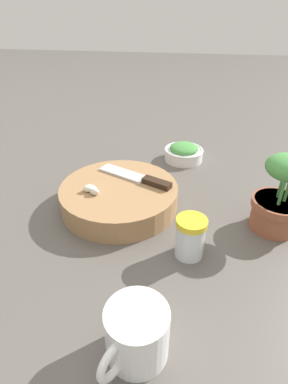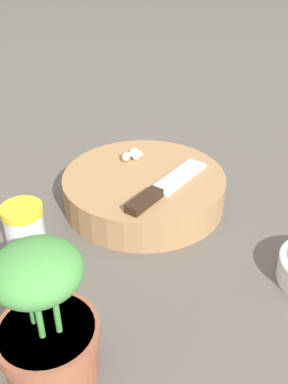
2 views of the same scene
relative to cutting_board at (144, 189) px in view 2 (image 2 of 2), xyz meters
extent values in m
plane|color=#56514C|center=(0.02, 0.05, -0.03)|extent=(5.00, 5.00, 0.00)
cylinder|color=#9E754C|center=(0.00, 0.00, 0.00)|extent=(0.27, 0.27, 0.05)
cube|color=black|center=(-0.02, 0.08, 0.03)|extent=(0.05, 0.07, 0.01)
cube|color=silver|center=(-0.06, 0.00, 0.03)|extent=(0.08, 0.12, 0.01)
ellipsoid|color=silver|center=(0.03, -0.06, 0.03)|extent=(0.02, 0.03, 0.02)
ellipsoid|color=#F2E4C4|center=(0.02, -0.06, 0.03)|extent=(0.02, 0.02, 0.01)
ellipsoid|color=silver|center=(0.04, -0.04, 0.03)|extent=(0.02, 0.02, 0.02)
ellipsoid|color=#EBE8CC|center=(0.02, -0.05, 0.03)|extent=(0.02, 0.02, 0.01)
cylinder|color=silver|center=(0.13, 0.16, 0.01)|extent=(0.05, 0.05, 0.07)
cylinder|color=yellow|center=(0.13, 0.16, 0.05)|extent=(0.06, 0.06, 0.01)
cylinder|color=#935138|center=(0.03, 0.34, 0.01)|extent=(0.09, 0.09, 0.07)
cylinder|color=#935138|center=(0.03, 0.34, 0.03)|extent=(0.10, 0.10, 0.02)
ellipsoid|color=#478E42|center=(0.03, 0.34, 0.12)|extent=(0.08, 0.08, 0.05)
cylinder|color=#478E42|center=(0.01, 0.34, 0.08)|extent=(0.01, 0.01, 0.07)
cylinder|color=#478E42|center=(0.03, 0.35, 0.08)|extent=(0.01, 0.01, 0.07)
cylinder|color=#478E42|center=(0.04, 0.33, 0.08)|extent=(0.01, 0.01, 0.07)
camera|label=1|loc=(0.56, 0.15, 0.38)|focal=28.00mm
camera|label=2|loc=(-0.13, 0.59, 0.38)|focal=40.00mm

